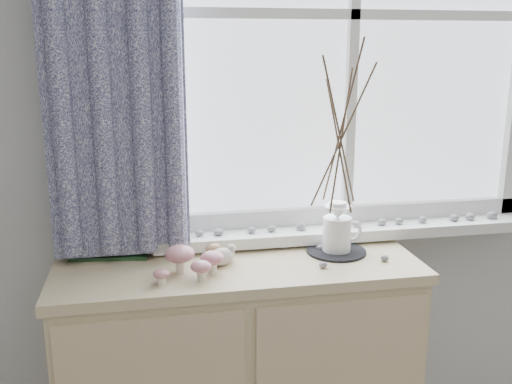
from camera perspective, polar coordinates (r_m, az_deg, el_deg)
The scene contains 8 objects.
sideboard at distance 2.08m, azimuth -1.67°, elevation -18.02°, with size 1.20×0.45×0.85m.
botanical_book at distance 1.95m, azimuth -14.63°, elevation -3.64°, with size 0.30×0.13×0.21m, color #1D3D20, non-canonical shape.
toadstool_cluster at distance 1.79m, azimuth -6.61°, elevation -6.72°, with size 0.22×0.15×0.09m.
wooden_eggs at distance 1.92m, azimuth -3.59°, elevation -5.96°, with size 0.09×0.11×0.06m.
songbird_figurine at distance 1.86m, azimuth -3.50°, elevation -6.38°, with size 0.12×0.06×0.06m, color silver, non-canonical shape.
crocheted_doily at distance 2.00m, azimuth 8.03°, elevation -5.89°, with size 0.21×0.21×0.01m, color black.
twig_pitcher at distance 1.90m, azimuth 8.47°, elevation 5.95°, with size 0.27×0.27×0.73m.
sideboard_pebbles at distance 1.96m, azimuth 7.14°, elevation -6.16°, with size 0.33×0.23×0.02m.
Camera 1 is at (-0.43, 0.01, 1.54)m, focal length 40.00 mm.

